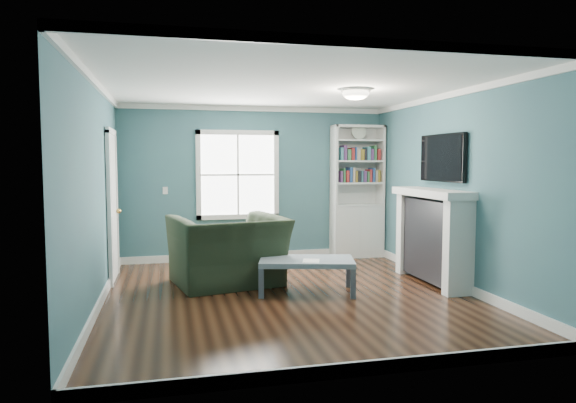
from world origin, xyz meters
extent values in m
plane|color=black|center=(0.00, 0.00, 0.00)|extent=(5.00, 5.00, 0.00)
plane|color=#385C6A|center=(0.00, 2.50, 1.30)|extent=(4.50, 0.00, 4.50)
plane|color=#385C6A|center=(0.00, -2.50, 1.30)|extent=(4.50, 0.00, 4.50)
plane|color=#385C6A|center=(-2.25, 0.00, 1.30)|extent=(0.00, 5.00, 5.00)
plane|color=#385C6A|center=(2.25, 0.00, 1.30)|extent=(0.00, 5.00, 5.00)
plane|color=white|center=(0.00, 0.00, 2.60)|extent=(5.00, 5.00, 0.00)
cube|color=white|center=(0.00, 2.48, 0.06)|extent=(4.50, 0.03, 0.12)
cube|color=white|center=(0.00, -2.48, 0.06)|extent=(4.50, 0.03, 0.12)
cube|color=white|center=(-2.23, 0.00, 0.06)|extent=(0.03, 5.00, 0.12)
cube|color=white|center=(2.23, 0.00, 0.06)|extent=(0.03, 5.00, 0.12)
cube|color=white|center=(0.00, 2.48, 2.56)|extent=(4.50, 0.04, 0.08)
cube|color=white|center=(0.00, -2.48, 2.56)|extent=(4.50, 0.04, 0.08)
cube|color=white|center=(-2.23, 0.00, 2.56)|extent=(0.04, 5.00, 0.08)
cube|color=white|center=(2.23, 0.00, 2.56)|extent=(0.04, 5.00, 0.08)
cube|color=white|center=(-0.30, 2.50, 1.45)|extent=(1.24, 0.01, 1.34)
cube|color=white|center=(-0.96, 2.48, 1.45)|extent=(0.08, 0.06, 1.50)
cube|color=white|center=(0.36, 2.48, 1.45)|extent=(0.08, 0.06, 1.50)
cube|color=white|center=(-0.30, 2.48, 0.74)|extent=(1.40, 0.06, 0.08)
cube|color=white|center=(-0.30, 2.48, 2.16)|extent=(1.40, 0.06, 0.08)
cube|color=white|center=(-0.30, 2.48, 1.45)|extent=(1.24, 0.03, 0.03)
cube|color=white|center=(-0.30, 2.48, 1.45)|extent=(0.03, 0.03, 1.34)
cube|color=silver|center=(1.77, 2.30, 0.45)|extent=(0.90, 0.35, 0.90)
cube|color=silver|center=(1.34, 2.30, 1.60)|extent=(0.04, 0.35, 1.40)
cube|color=silver|center=(2.20, 2.30, 1.60)|extent=(0.04, 0.35, 1.40)
cube|color=silver|center=(1.77, 2.46, 1.60)|extent=(0.90, 0.02, 1.40)
cube|color=silver|center=(1.77, 2.30, 2.28)|extent=(0.90, 0.35, 0.04)
cube|color=silver|center=(1.77, 2.30, 0.92)|extent=(0.84, 0.33, 0.03)
cube|color=silver|center=(1.77, 2.30, 1.30)|extent=(0.84, 0.33, 0.03)
cube|color=silver|center=(1.77, 2.30, 1.68)|extent=(0.84, 0.33, 0.03)
cube|color=silver|center=(1.77, 2.30, 2.04)|extent=(0.84, 0.33, 0.03)
cube|color=#593366|center=(1.77, 2.28, 1.43)|extent=(0.70, 0.25, 0.22)
cube|color=#33723F|center=(1.77, 2.28, 1.81)|extent=(0.70, 0.25, 0.22)
cylinder|color=beige|center=(1.77, 2.25, 2.19)|extent=(0.26, 0.06, 0.26)
cube|color=black|center=(2.09, 0.20, 0.60)|extent=(0.30, 1.20, 1.10)
cube|color=black|center=(2.07, 0.20, 0.40)|extent=(0.22, 0.65, 0.70)
cube|color=silver|center=(2.07, -0.47, 0.60)|extent=(0.36, 0.16, 1.20)
cube|color=silver|center=(2.07, 0.87, 0.60)|extent=(0.36, 0.16, 1.20)
cube|color=silver|center=(2.05, 0.20, 1.25)|extent=(0.44, 1.58, 0.10)
cube|color=black|center=(2.20, 0.20, 1.72)|extent=(0.06, 1.10, 0.65)
cube|color=silver|center=(-2.23, 1.40, 1.02)|extent=(0.04, 0.80, 2.05)
cube|color=white|center=(-2.22, 0.95, 1.02)|extent=(0.05, 0.08, 2.13)
cube|color=white|center=(-2.22, 1.85, 1.02)|extent=(0.05, 0.08, 2.13)
cube|color=white|center=(-2.22, 1.40, 2.09)|extent=(0.05, 0.98, 0.08)
sphere|color=#BF8C3F|center=(-2.17, 1.70, 0.95)|extent=(0.07, 0.07, 0.07)
ellipsoid|color=white|center=(0.90, 0.10, 2.54)|extent=(0.34, 0.34, 0.15)
cylinder|color=white|center=(0.90, 0.10, 2.58)|extent=(0.38, 0.38, 0.03)
cube|color=white|center=(-1.50, 2.48, 1.20)|extent=(0.08, 0.01, 0.12)
imported|color=#212C1C|center=(-0.67, 0.75, 0.63)|extent=(1.60, 1.22, 1.25)
cube|color=#454A53|center=(-0.36, -0.05, 0.18)|extent=(0.08, 0.08, 0.37)
cube|color=#454A53|center=(0.73, -0.32, 0.18)|extent=(0.08, 0.08, 0.37)
cube|color=#454A53|center=(-0.22, 0.52, 0.18)|extent=(0.08, 0.08, 0.37)
cube|color=#454A53|center=(0.88, 0.25, 0.18)|extent=(0.08, 0.08, 0.37)
cube|color=slate|center=(0.26, 0.10, 0.40)|extent=(1.32, 0.92, 0.07)
cube|color=white|center=(0.28, -0.03, 0.44)|extent=(0.28, 0.32, 0.00)
camera|label=1|loc=(-1.45, -6.15, 1.68)|focal=32.00mm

